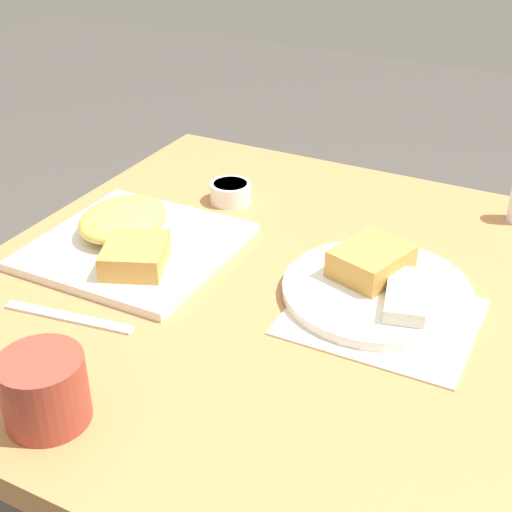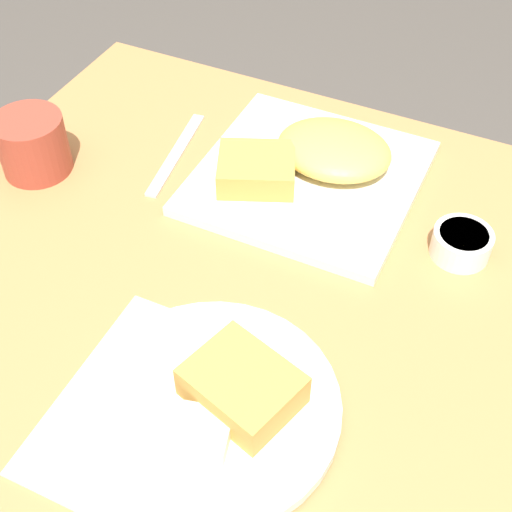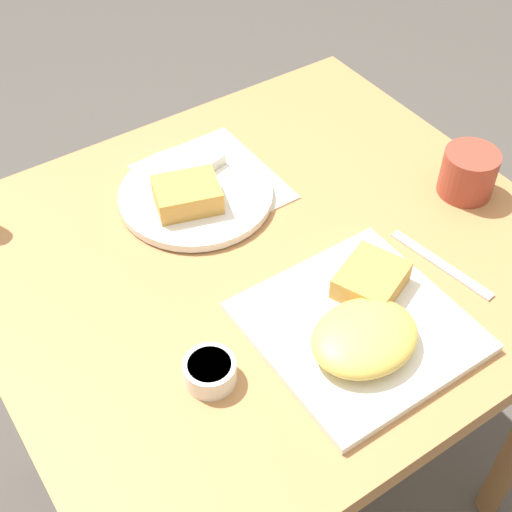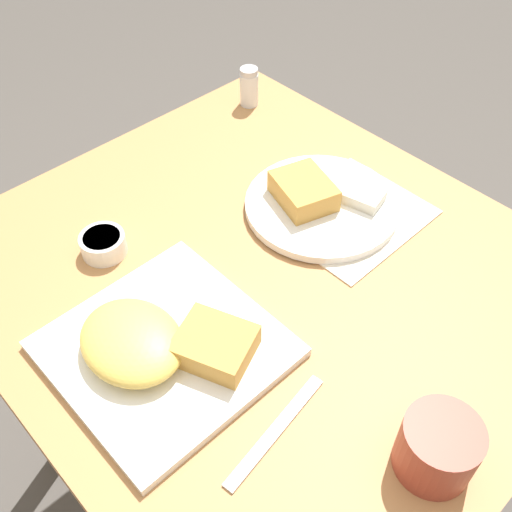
{
  "view_description": "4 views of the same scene",
  "coord_description": "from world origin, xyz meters",
  "px_view_note": "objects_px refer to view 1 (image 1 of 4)",
  "views": [
    {
      "loc": [
        0.76,
        0.39,
        1.3
      ],
      "look_at": [
        0.01,
        -0.0,
        0.8
      ],
      "focal_mm": 50.0,
      "sensor_mm": 36.0,
      "label": 1
    },
    {
      "loc": [
        -0.23,
        0.48,
        1.38
      ],
      "look_at": [
        0.0,
        -0.02,
        0.8
      ],
      "focal_mm": 50.0,
      "sensor_mm": 36.0,
      "label": 2
    },
    {
      "loc": [
        -0.45,
        -0.64,
        1.56
      ],
      "look_at": [
        -0.04,
        -0.02,
        0.79
      ],
      "focal_mm": 50.0,
      "sensor_mm": 36.0,
      "label": 3
    },
    {
      "loc": [
        0.44,
        -0.43,
        1.44
      ],
      "look_at": [
        -0.01,
        -0.01,
        0.79
      ],
      "focal_mm": 42.0,
      "sensor_mm": 36.0,
      "label": 4
    }
  ],
  "objects_px": {
    "plate_oval_far": "(378,283)",
    "sauce_ramekin": "(230,192)",
    "plate_square_near": "(131,237)",
    "butter_knife": "(68,317)",
    "coffee_mug": "(44,390)"
  },
  "relations": [
    {
      "from": "sauce_ramekin",
      "to": "butter_knife",
      "type": "distance_m",
      "value": 0.4
    },
    {
      "from": "sauce_ramekin",
      "to": "plate_square_near",
      "type": "bearing_deg",
      "value": -13.87
    },
    {
      "from": "plate_square_near",
      "to": "butter_knife",
      "type": "xyz_separation_m",
      "value": [
        0.19,
        0.03,
        -0.02
      ]
    },
    {
      "from": "plate_oval_far",
      "to": "sauce_ramekin",
      "type": "distance_m",
      "value": 0.36
    },
    {
      "from": "sauce_ramekin",
      "to": "plate_oval_far",
      "type": "bearing_deg",
      "value": 63.03
    },
    {
      "from": "plate_square_near",
      "to": "coffee_mug",
      "type": "bearing_deg",
      "value": 22.06
    },
    {
      "from": "plate_oval_far",
      "to": "sauce_ramekin",
      "type": "bearing_deg",
      "value": -116.97
    },
    {
      "from": "sauce_ramekin",
      "to": "butter_knife",
      "type": "bearing_deg",
      "value": -2.74
    },
    {
      "from": "coffee_mug",
      "to": "sauce_ramekin",
      "type": "bearing_deg",
      "value": -171.27
    },
    {
      "from": "plate_oval_far",
      "to": "butter_knife",
      "type": "distance_m",
      "value": 0.42
    },
    {
      "from": "coffee_mug",
      "to": "plate_oval_far",
      "type": "bearing_deg",
      "value": 149.17
    },
    {
      "from": "plate_square_near",
      "to": "sauce_ramekin",
      "type": "xyz_separation_m",
      "value": [
        -0.21,
        0.05,
        -0.0
      ]
    },
    {
      "from": "butter_knife",
      "to": "coffee_mug",
      "type": "bearing_deg",
      "value": -64.31
    },
    {
      "from": "butter_knife",
      "to": "plate_oval_far",
      "type": "bearing_deg",
      "value": 26.68
    },
    {
      "from": "plate_square_near",
      "to": "plate_oval_far",
      "type": "distance_m",
      "value": 0.38
    }
  ]
}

